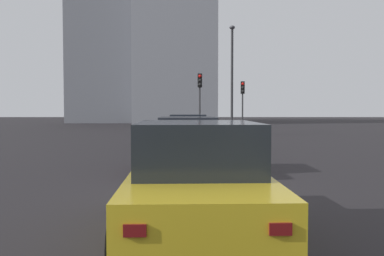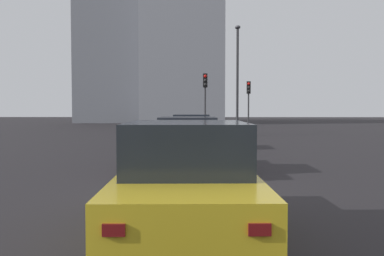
{
  "view_description": "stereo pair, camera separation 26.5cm",
  "coord_description": "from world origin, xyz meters",
  "px_view_note": "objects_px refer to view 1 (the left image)",
  "views": [
    {
      "loc": [
        -9.06,
        -0.02,
        1.78
      ],
      "look_at": [
        2.83,
        0.0,
        1.24
      ],
      "focal_mm": 39.6,
      "sensor_mm": 36.0,
      "label": 1
    },
    {
      "loc": [
        -9.06,
        -0.29,
        1.78
      ],
      "look_at": [
        2.83,
        0.0,
        1.24
      ],
      "focal_mm": 39.6,
      "sensor_mm": 36.0,
      "label": 2
    }
  ],
  "objects_px": {
    "car_yellow_third": "(197,182)",
    "street_lamp_kerbside": "(232,71)",
    "car_grey_lead": "(188,132)",
    "traffic_light_near_left": "(243,96)",
    "car_maroon_second": "(188,145)",
    "traffic_light_near_right": "(200,91)"
  },
  "relations": [
    {
      "from": "car_maroon_second",
      "to": "street_lamp_kerbside",
      "type": "relative_size",
      "value": 0.58
    },
    {
      "from": "car_maroon_second",
      "to": "traffic_light_near_right",
      "type": "height_order",
      "value": "traffic_light_near_right"
    },
    {
      "from": "car_grey_lead",
      "to": "street_lamp_kerbside",
      "type": "relative_size",
      "value": 0.65
    },
    {
      "from": "car_grey_lead",
      "to": "car_yellow_third",
      "type": "xyz_separation_m",
      "value": [
        -13.21,
        -0.25,
        0.03
      ]
    },
    {
      "from": "car_yellow_third",
      "to": "street_lamp_kerbside",
      "type": "height_order",
      "value": "street_lamp_kerbside"
    },
    {
      "from": "car_yellow_third",
      "to": "street_lamp_kerbside",
      "type": "distance_m",
      "value": 22.08
    },
    {
      "from": "traffic_light_near_right",
      "to": "car_maroon_second",
      "type": "bearing_deg",
      "value": -6.11
    },
    {
      "from": "street_lamp_kerbside",
      "to": "car_maroon_second",
      "type": "bearing_deg",
      "value": 170.13
    },
    {
      "from": "car_grey_lead",
      "to": "traffic_light_near_right",
      "type": "bearing_deg",
      "value": -4.23
    },
    {
      "from": "car_grey_lead",
      "to": "car_maroon_second",
      "type": "height_order",
      "value": "car_maroon_second"
    },
    {
      "from": "car_grey_lead",
      "to": "traffic_light_near_left",
      "type": "height_order",
      "value": "traffic_light_near_left"
    },
    {
      "from": "car_grey_lead",
      "to": "traffic_light_near_right",
      "type": "height_order",
      "value": "traffic_light_near_right"
    },
    {
      "from": "traffic_light_near_left",
      "to": "street_lamp_kerbside",
      "type": "xyz_separation_m",
      "value": [
        -3.61,
        1.12,
        1.49
      ]
    },
    {
      "from": "car_grey_lead",
      "to": "traffic_light_near_left",
      "type": "bearing_deg",
      "value": -17.56
    },
    {
      "from": "car_maroon_second",
      "to": "traffic_light_near_right",
      "type": "distance_m",
      "value": 15.65
    },
    {
      "from": "car_grey_lead",
      "to": "car_yellow_third",
      "type": "relative_size",
      "value": 1.02
    },
    {
      "from": "car_maroon_second",
      "to": "traffic_light_near_right",
      "type": "xyz_separation_m",
      "value": [
        15.49,
        -0.6,
        2.18
      ]
    },
    {
      "from": "traffic_light_near_left",
      "to": "car_yellow_third",
      "type": "bearing_deg",
      "value": -7.23
    },
    {
      "from": "car_maroon_second",
      "to": "traffic_light_near_left",
      "type": "xyz_separation_m",
      "value": [
        19.01,
        -3.8,
        1.98
      ]
    },
    {
      "from": "car_maroon_second",
      "to": "car_yellow_third",
      "type": "bearing_deg",
      "value": -179.41
    },
    {
      "from": "traffic_light_near_right",
      "to": "street_lamp_kerbside",
      "type": "relative_size",
      "value": 0.57
    },
    {
      "from": "car_maroon_second",
      "to": "street_lamp_kerbside",
      "type": "bearing_deg",
      "value": -11.11
    }
  ]
}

